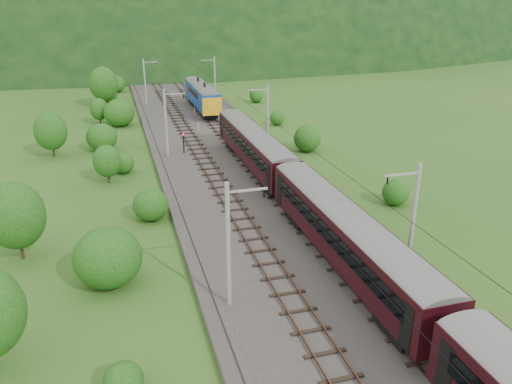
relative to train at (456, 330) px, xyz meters
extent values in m
plane|color=#29581B|center=(-2.40, 9.73, -3.53)|extent=(600.00, 600.00, 0.00)
cube|color=#38332D|center=(-2.40, 19.73, -3.38)|extent=(14.00, 220.00, 0.30)
cube|color=brown|center=(-5.52, 19.73, -3.04)|extent=(0.08, 220.00, 0.15)
cube|color=brown|center=(-4.08, 19.73, -3.04)|extent=(0.08, 220.00, 0.15)
cube|color=black|center=(-4.80, 19.73, -3.17)|extent=(2.40, 220.00, 0.12)
cube|color=brown|center=(-0.72, 19.73, -3.04)|extent=(0.08, 220.00, 0.15)
cube|color=brown|center=(0.72, 19.73, -3.04)|extent=(0.08, 220.00, 0.15)
cube|color=black|center=(0.00, 19.73, -3.17)|extent=(2.40, 220.00, 0.12)
cylinder|color=gray|center=(-8.60, 9.73, 0.77)|extent=(0.28, 0.28, 8.00)
cube|color=gray|center=(-7.40, 9.73, 4.17)|extent=(2.40, 0.12, 0.12)
cylinder|color=black|center=(-6.40, 9.73, 3.87)|extent=(0.10, 0.10, 0.50)
cylinder|color=gray|center=(-8.60, 41.73, 0.77)|extent=(0.28, 0.28, 8.00)
cube|color=gray|center=(-7.40, 41.73, 4.17)|extent=(2.40, 0.12, 0.12)
cylinder|color=black|center=(-6.40, 41.73, 3.87)|extent=(0.10, 0.10, 0.50)
cylinder|color=gray|center=(-8.60, 73.73, 0.77)|extent=(0.28, 0.28, 8.00)
cube|color=gray|center=(-7.40, 73.73, 4.17)|extent=(2.40, 0.12, 0.12)
cylinder|color=black|center=(-6.40, 73.73, 3.87)|extent=(0.10, 0.10, 0.50)
cylinder|color=gray|center=(-8.60, 105.73, 0.77)|extent=(0.28, 0.28, 8.00)
cube|color=gray|center=(-7.40, 105.73, 4.17)|extent=(2.40, 0.12, 0.12)
cylinder|color=black|center=(-6.40, 105.73, 3.87)|extent=(0.10, 0.10, 0.50)
cylinder|color=gray|center=(-8.60, 137.73, 0.77)|extent=(0.28, 0.28, 8.00)
cube|color=gray|center=(-7.40, 137.73, 4.17)|extent=(2.40, 0.12, 0.12)
cylinder|color=black|center=(-6.40, 137.73, 3.87)|extent=(0.10, 0.10, 0.50)
cylinder|color=gray|center=(3.80, 9.73, 0.77)|extent=(0.28, 0.28, 8.00)
cube|color=gray|center=(2.60, 9.73, 4.17)|extent=(2.40, 0.12, 0.12)
cylinder|color=black|center=(1.60, 9.73, 3.87)|extent=(0.10, 0.10, 0.50)
cylinder|color=gray|center=(3.80, 41.73, 0.77)|extent=(0.28, 0.28, 8.00)
cube|color=gray|center=(2.60, 41.73, 4.17)|extent=(2.40, 0.12, 0.12)
cylinder|color=black|center=(1.60, 41.73, 3.87)|extent=(0.10, 0.10, 0.50)
cylinder|color=gray|center=(3.80, 73.73, 0.77)|extent=(0.28, 0.28, 8.00)
cube|color=gray|center=(2.60, 73.73, 4.17)|extent=(2.40, 0.12, 0.12)
cylinder|color=black|center=(1.60, 73.73, 3.87)|extent=(0.10, 0.10, 0.50)
cylinder|color=gray|center=(3.80, 105.73, 0.77)|extent=(0.28, 0.28, 8.00)
cube|color=gray|center=(2.60, 105.73, 4.17)|extent=(2.40, 0.12, 0.12)
cylinder|color=black|center=(1.60, 105.73, 3.87)|extent=(0.10, 0.10, 0.50)
cylinder|color=gray|center=(3.80, 137.73, 0.77)|extent=(0.28, 0.28, 8.00)
cube|color=gray|center=(2.60, 137.73, 4.17)|extent=(2.40, 0.12, 0.12)
cylinder|color=black|center=(1.60, 137.73, 3.87)|extent=(0.10, 0.10, 0.50)
cylinder|color=black|center=(-4.80, 19.73, 3.57)|extent=(0.03, 198.00, 0.03)
cylinder|color=black|center=(0.00, 19.73, 3.57)|extent=(0.03, 198.00, 0.03)
ellipsoid|color=black|center=(-2.40, 269.73, -3.53)|extent=(504.00, 360.00, 244.00)
cube|color=black|center=(0.00, 11.65, -0.57)|extent=(2.89, 21.95, 2.99)
cylinder|color=slate|center=(0.00, 11.65, 0.78)|extent=(2.89, 21.84, 2.89)
cube|color=black|center=(-1.47, 11.65, -0.21)|extent=(0.05, 19.32, 1.15)
cube|color=black|center=(1.47, 11.65, -0.21)|extent=(0.05, 19.32, 1.15)
cube|color=black|center=(0.00, 3.96, -2.51)|extent=(2.20, 3.19, 0.90)
cube|color=black|center=(0.00, 19.33, -2.51)|extent=(2.20, 3.19, 0.90)
cube|color=black|center=(0.00, 34.50, -0.57)|extent=(2.89, 21.95, 2.99)
cylinder|color=slate|center=(0.00, 34.50, 0.78)|extent=(2.89, 21.84, 2.89)
cube|color=black|center=(-1.47, 34.50, -0.21)|extent=(0.05, 19.32, 1.15)
cube|color=black|center=(1.47, 34.50, -0.21)|extent=(0.05, 19.32, 1.15)
cube|color=black|center=(0.00, 26.82, -2.51)|extent=(2.20, 3.19, 0.90)
cube|color=black|center=(0.00, 42.19, -2.51)|extent=(2.20, 3.19, 0.90)
cube|color=#14449F|center=(0.00, 66.34, -0.57)|extent=(2.89, 17.96, 2.99)
cylinder|color=slate|center=(0.00, 66.34, 0.78)|extent=(2.89, 17.87, 2.89)
cube|color=black|center=(-1.47, 66.34, -0.21)|extent=(0.05, 15.81, 1.15)
cube|color=black|center=(1.47, 66.34, -0.21)|extent=(0.05, 15.81, 1.15)
cube|color=black|center=(0.00, 60.06, -2.51)|extent=(2.20, 3.19, 0.90)
cube|color=black|center=(0.00, 72.63, -2.51)|extent=(2.20, 3.19, 0.90)
cube|color=gold|center=(0.00, 75.12, -0.77)|extent=(2.95, 0.50, 2.69)
cube|color=gold|center=(0.00, 57.56, -0.77)|extent=(2.95, 0.50, 2.69)
cube|color=black|center=(0.00, 69.34, 1.48)|extent=(0.08, 1.60, 0.90)
cylinder|color=red|center=(-3.03, 52.62, -2.54)|extent=(0.15, 0.15, 1.39)
cylinder|color=red|center=(-1.83, 63.00, -2.56)|extent=(0.14, 0.14, 1.34)
cylinder|color=black|center=(-6.54, 42.75, -2.11)|extent=(0.16, 0.16, 2.25)
sphere|color=red|center=(-6.54, 42.75, -0.93)|extent=(0.27, 0.27, 0.27)
ellipsoid|color=#174512|center=(-15.14, 4.08, -2.67)|extent=(1.93, 1.93, 1.74)
ellipsoid|color=#174512|center=(-15.63, 14.61, -1.51)|extent=(4.51, 4.51, 4.06)
ellipsoid|color=#174512|center=(-12.04, 24.48, -2.15)|extent=(3.07, 3.07, 2.77)
ellipsoid|color=#174512|center=(-13.94, 37.92, -2.44)|extent=(2.44, 2.44, 2.20)
ellipsoid|color=#174512|center=(-16.08, 47.68, -1.83)|extent=(3.79, 3.79, 3.41)
ellipsoid|color=#174512|center=(-13.57, 60.21, -1.50)|extent=(4.53, 4.53, 4.08)
ellipsoid|color=#174512|center=(-15.25, 69.63, -2.65)|extent=(1.97, 1.97, 1.77)
ellipsoid|color=#174512|center=(-15.25, 79.38, -1.84)|extent=(3.75, 3.75, 3.38)
ellipsoid|color=#174512|center=(-13.38, 90.35, -1.85)|extent=(3.75, 3.75, 3.38)
ellipsoid|color=#174512|center=(-11.94, 101.54, -1.97)|extent=(3.48, 3.48, 3.14)
cylinder|color=black|center=(-21.81, 20.09, -1.92)|extent=(0.24, 0.24, 3.24)
ellipsoid|color=#174512|center=(-21.81, 20.09, -0.07)|extent=(4.16, 4.16, 4.99)
cylinder|color=black|center=(-15.50, 35.16, -2.43)|extent=(0.24, 0.24, 2.21)
ellipsoid|color=#174512|center=(-15.50, 35.16, -1.17)|extent=(2.84, 2.84, 3.40)
cylinder|color=black|center=(-21.79, 46.49, -2.04)|extent=(0.24, 0.24, 2.98)
ellipsoid|color=#174512|center=(-21.79, 46.49, -0.34)|extent=(3.83, 3.83, 4.60)
cylinder|color=black|center=(-16.41, 62.48, -2.46)|extent=(0.24, 0.24, 2.15)
ellipsoid|color=#174512|center=(-16.41, 62.48, -1.23)|extent=(2.76, 2.76, 3.31)
cylinder|color=black|center=(-15.59, 75.50, -1.63)|extent=(0.24, 0.24, 3.81)
ellipsoid|color=#174512|center=(-15.59, 75.50, 0.55)|extent=(4.90, 4.90, 5.88)
ellipsoid|color=#174512|center=(9.94, 21.63, -2.42)|extent=(2.49, 2.49, 2.24)
ellipsoid|color=#174512|center=(8.49, 40.11, -2.01)|extent=(3.39, 3.39, 3.05)
ellipsoid|color=#174512|center=(9.33, 54.39, -2.53)|extent=(2.23, 2.23, 2.01)
ellipsoid|color=#174512|center=(11.14, 72.17, -2.48)|extent=(2.35, 2.35, 2.11)
camera|label=1|loc=(-14.28, -15.94, 14.40)|focal=35.00mm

